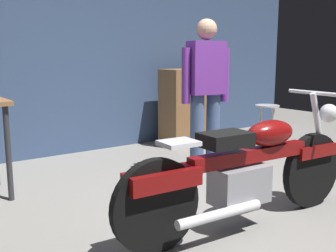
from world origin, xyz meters
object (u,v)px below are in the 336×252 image
at_px(person_standing, 206,90).
at_px(wooden_dresser, 189,107).
at_px(shop_stool, 267,116).
at_px(motorcycle, 247,169).

xyz_separation_m(person_standing, wooden_dresser, (0.81, 1.29, -0.38)).
bearing_deg(shop_stool, person_standing, -168.76).
relative_size(person_standing, wooden_dresser, 1.52).
distance_m(shop_stool, wooden_dresser, 1.15).
bearing_deg(person_standing, wooden_dresser, -110.93).
distance_m(motorcycle, wooden_dresser, 2.93).
bearing_deg(wooden_dresser, person_standing, -122.10).
distance_m(motorcycle, shop_stool, 2.50).
height_order(person_standing, wooden_dresser, person_standing).
relative_size(motorcycle, wooden_dresser, 1.99).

